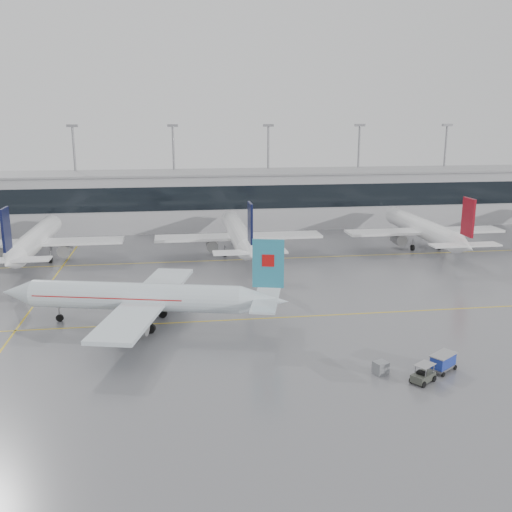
{
  "coord_description": "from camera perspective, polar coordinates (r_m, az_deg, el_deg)",
  "views": [
    {
      "loc": [
        -11.21,
        -65.56,
        24.09
      ],
      "look_at": [
        0.0,
        12.0,
        5.0
      ],
      "focal_mm": 40.0,
      "sensor_mm": 36.0,
      "label": 1
    }
  ],
  "objects": [
    {
      "name": "taxi_line_north",
      "position": [
        99.19,
        -1.49,
        -0.37
      ],
      "size": [
        120.0,
        0.25,
        0.01
      ],
      "primitive_type": "cube",
      "color": "yellow",
      "rests_on": "ground"
    },
    {
      "name": "light_masts",
      "position": [
        134.46,
        -3.46,
        9.08
      ],
      "size": [
        156.4,
        1.0,
        22.6
      ],
      "color": "gray",
      "rests_on": "ground"
    },
    {
      "name": "taxi_line_cross",
      "position": [
        86.16,
        -20.5,
        -3.44
      ],
      "size": [
        0.25,
        60.0,
        0.01
      ],
      "primitive_type": "cube",
      "color": "yellow",
      "rests_on": "ground"
    },
    {
      "name": "baggage_tug",
      "position": [
        56.49,
        16.35,
        -11.46
      ],
      "size": [
        3.4,
        2.7,
        1.75
      ],
      "rotation": [
        0.0,
        0.0,
        0.61
      ],
      "color": "#3C3F37",
      "rests_on": "ground"
    },
    {
      "name": "taxi_line_main",
      "position": [
        70.74,
        1.4,
        -6.22
      ],
      "size": [
        120.0,
        0.25,
        0.01
      ],
      "primitive_type": "cube",
      "color": "yellow",
      "rests_on": "ground"
    },
    {
      "name": "gse_unit",
      "position": [
        57.18,
        12.35,
        -10.87
      ],
      "size": [
        1.58,
        1.53,
        1.25
      ],
      "primitive_type": "cube",
      "rotation": [
        0.0,
        0.0,
        0.36
      ],
      "color": "gray",
      "rests_on": "ground"
    },
    {
      "name": "parked_jet_d",
      "position": [
        111.36,
        16.47,
        2.58
      ],
      "size": [
        29.64,
        36.96,
        11.72
      ],
      "rotation": [
        0.0,
        0.0,
        1.57
      ],
      "color": "white",
      "rests_on": "ground"
    },
    {
      "name": "terminal_roof",
      "position": [
        128.6,
        -3.22,
        8.36
      ],
      "size": [
        182.0,
        16.0,
        0.4
      ],
      "primitive_type": "cube",
      "color": "gray",
      "rests_on": "ground"
    },
    {
      "name": "terminal_glass",
      "position": [
        121.67,
        -2.88,
        5.84
      ],
      "size": [
        180.0,
        0.2,
        5.0
      ],
      "primitive_type": "cube",
      "color": "black",
      "rests_on": "ground"
    },
    {
      "name": "ground",
      "position": [
        70.74,
        1.4,
        -6.22
      ],
      "size": [
        320.0,
        320.0,
        0.0
      ],
      "primitive_type": "plane",
      "color": "slate",
      "rests_on": "ground"
    },
    {
      "name": "air_canada_jet",
      "position": [
        68.66,
        -10.94,
        -4.11
      ],
      "size": [
        34.49,
        27.64,
        10.77
      ],
      "rotation": [
        0.0,
        0.0,
        2.89
      ],
      "color": "silver",
      "rests_on": "ground"
    },
    {
      "name": "terminal",
      "position": [
        129.32,
        -3.19,
        5.63
      ],
      "size": [
        180.0,
        15.0,
        12.0
      ],
      "primitive_type": "cube",
      "color": "#A6A6AA",
      "rests_on": "ground"
    },
    {
      "name": "parked_jet_b",
      "position": [
        104.08,
        -21.27,
        1.46
      ],
      "size": [
        29.64,
        36.96,
        11.72
      ],
      "rotation": [
        0.0,
        0.0,
        1.57
      ],
      "color": "white",
      "rests_on": "ground"
    },
    {
      "name": "parked_jet_c",
      "position": [
        101.94,
        -1.75,
        2.15
      ],
      "size": [
        29.64,
        36.96,
        11.72
      ],
      "rotation": [
        0.0,
        0.0,
        1.57
      ],
      "color": "white",
      "rests_on": "ground"
    },
    {
      "name": "baggage_cart",
      "position": [
        59.22,
        18.19,
        -9.94
      ],
      "size": [
        3.24,
        2.91,
        1.78
      ],
      "rotation": [
        0.0,
        0.0,
        0.61
      ],
      "color": "gray",
      "rests_on": "ground"
    }
  ]
}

